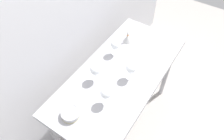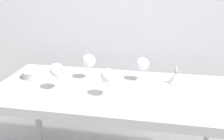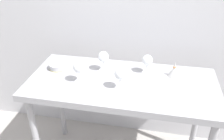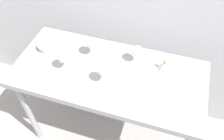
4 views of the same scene
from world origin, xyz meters
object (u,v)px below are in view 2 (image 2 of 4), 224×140
at_px(wine_glass_far_left, 89,62).
at_px(tasting_sheet_upper, 166,100).
at_px(wine_glass_near_left, 57,71).
at_px(wine_glass_near_center, 108,77).
at_px(wine_glass_far_right, 142,65).
at_px(tasting_bowl, 33,73).
at_px(decanter_funnel, 176,78).

distance_m(wine_glass_far_left, tasting_sheet_upper, 0.55).
relative_size(wine_glass_near_left, wine_glass_near_center, 1.00).
bearing_deg(wine_glass_far_right, wine_glass_far_left, -174.80).
distance_m(wine_glass_near_left, tasting_sheet_upper, 0.64).
bearing_deg(wine_glass_far_right, wine_glass_near_center, -122.74).
xyz_separation_m(wine_glass_far_left, tasting_sheet_upper, (0.49, -0.22, -0.11)).
distance_m(wine_glass_far_left, wine_glass_far_right, 0.34).
relative_size(tasting_bowl, decanter_funnel, 1.10).
height_order(wine_glass_near_left, decanter_funnel, wine_glass_near_left).
bearing_deg(wine_glass_far_left, wine_glass_near_center, -52.73).
bearing_deg(wine_glass_near_left, decanter_funnel, 17.48).
xyz_separation_m(wine_glass_far_right, wine_glass_near_center, (-0.17, -0.26, 0.01)).
bearing_deg(wine_glass_near_left, wine_glass_far_left, 55.00).
xyz_separation_m(tasting_sheet_upper, decanter_funnel, (0.06, 0.24, 0.04)).
xyz_separation_m(wine_glass_near_left, tasting_bowl, (-0.23, 0.15, -0.09)).
bearing_deg(tasting_sheet_upper, wine_glass_far_right, 138.05).
relative_size(wine_glass_near_left, tasting_bowl, 1.15).
xyz_separation_m(wine_glass_far_right, tasting_sheet_upper, (0.15, -0.25, -0.10)).
distance_m(wine_glass_near_center, decanter_funnel, 0.45).
distance_m(wine_glass_far_left, wine_glass_near_left, 0.24).
distance_m(wine_glass_near_left, wine_glass_near_center, 0.31).
distance_m(wine_glass_near_center, tasting_bowl, 0.58).
relative_size(wine_glass_far_left, wine_glass_near_center, 1.02).
xyz_separation_m(wine_glass_far_right, wine_glass_near_left, (-0.47, -0.23, 0.01)).
bearing_deg(tasting_sheet_upper, tasting_bowl, -174.52).
height_order(tasting_bowl, decanter_funnel, decanter_funnel).
distance_m(wine_glass_far_left, wine_glass_near_center, 0.29).
bearing_deg(wine_glass_near_left, wine_glass_far_right, 25.41).
bearing_deg(tasting_sheet_upper, wine_glass_near_center, -161.95).
relative_size(wine_glass_near_left, decanter_funnel, 1.26).
xyz_separation_m(wine_glass_near_center, decanter_funnel, (0.37, 0.25, -0.07)).
distance_m(wine_glass_far_right, wine_glass_near_left, 0.53).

